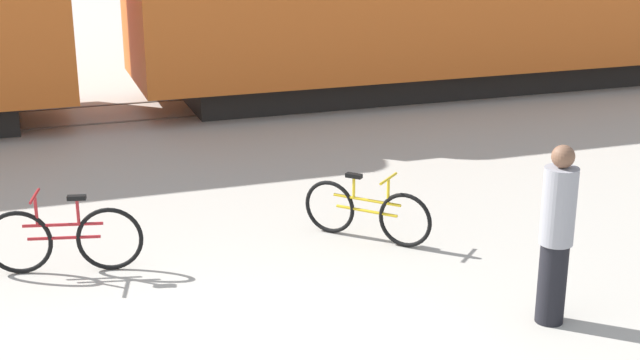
% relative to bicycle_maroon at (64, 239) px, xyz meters
% --- Properties ---
extents(rail_near, '(38.27, 0.07, 0.01)m').
position_rel_bicycle_maroon_xyz_m(rail_near, '(1.21, 6.58, -0.38)').
color(rail_near, '#4C4238').
rests_on(rail_near, ground_plane).
extents(rail_far, '(38.27, 0.07, 0.01)m').
position_rel_bicycle_maroon_xyz_m(rail_far, '(1.21, 8.01, -0.38)').
color(rail_far, '#4C4238').
rests_on(rail_far, ground_plane).
extents(bicycle_maroon, '(1.69, 0.51, 0.92)m').
position_rel_bicycle_maroon_xyz_m(bicycle_maroon, '(0.00, 0.00, 0.00)').
color(bicycle_maroon, black).
rests_on(bicycle_maroon, ground_plane).
extents(bicycle_yellow, '(1.19, 1.25, 0.83)m').
position_rel_bicycle_maroon_xyz_m(bicycle_yellow, '(3.51, -0.20, -0.03)').
color(bicycle_yellow, black).
rests_on(bicycle_yellow, ground_plane).
extents(person_in_grey, '(0.33, 0.33, 1.81)m').
position_rel_bicycle_maroon_xyz_m(person_in_grey, '(4.41, -2.79, 0.53)').
color(person_in_grey, black).
rests_on(person_in_grey, ground_plane).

